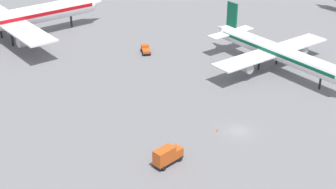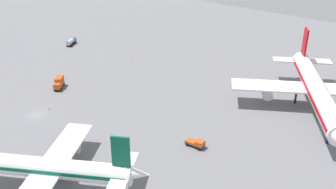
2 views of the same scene
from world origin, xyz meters
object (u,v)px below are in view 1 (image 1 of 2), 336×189
at_px(airplane_at_gate, 277,52).
at_px(airplane_distant, 15,18).
at_px(catering_truck, 167,156).
at_px(safety_cone_near_gate, 217,130).
at_px(pushback_tractor, 146,49).

distance_m(airplane_at_gate, airplane_distant, 70.89).
bearing_deg(catering_truck, safety_cone_near_gate, 3.70).
bearing_deg(catering_truck, pushback_tractor, 51.45).
bearing_deg(catering_truck, airplane_at_gate, 11.71).
height_order(pushback_tractor, catering_truck, catering_truck).
relative_size(catering_truck, safety_cone_near_gate, 9.24).
distance_m(airplane_at_gate, safety_cone_near_gate, 33.34).
relative_size(pushback_tractor, safety_cone_near_gate, 7.57).
bearing_deg(safety_cone_near_gate, airplane_distant, 129.80).
relative_size(airplane_at_gate, airplane_distant, 0.79).
relative_size(airplane_distant, safety_cone_near_gate, 81.54).
bearing_deg(airplane_distant, pushback_tractor, -53.65).
relative_size(airplane_at_gate, pushback_tractor, 8.46).
xyz_separation_m(airplane_at_gate, airplane_distant, (-65.07, 28.10, 1.36)).
distance_m(pushback_tractor, catering_truck, 50.92).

